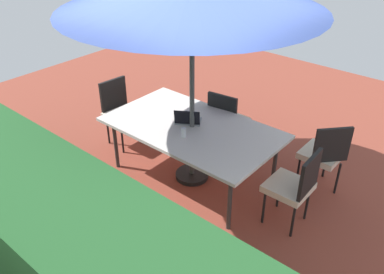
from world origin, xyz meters
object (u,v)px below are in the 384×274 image
at_px(laptop, 188,120).
at_px(chair_west, 294,185).
at_px(chair_southwest, 324,153).
at_px(chair_south, 227,119).
at_px(cup, 184,132).
at_px(chair_east, 120,110).
at_px(dining_table, 192,129).

bearing_deg(laptop, chair_west, 148.38).
bearing_deg(chair_southwest, chair_south, -45.19).
distance_m(chair_southwest, cup, 1.74).
height_order(chair_east, chair_southwest, same).
relative_size(chair_west, cup, 8.32).
bearing_deg(chair_west, dining_table, -90.53).
distance_m(dining_table, laptop, 0.13).
relative_size(chair_east, laptop, 2.44).
distance_m(chair_east, cup, 1.52).
xyz_separation_m(chair_south, laptop, (0.08, 0.75, 0.27)).
xyz_separation_m(chair_west, cup, (1.34, 0.30, 0.29)).
height_order(laptop, cup, laptop).
bearing_deg(chair_south, cup, 87.91).
bearing_deg(cup, dining_table, -71.67).
relative_size(dining_table, chair_south, 2.24).
height_order(chair_west, chair_east, same).
bearing_deg(chair_south, dining_table, 83.49).
relative_size(dining_table, cup, 18.60).
height_order(chair_east, chair_south, same).
xyz_separation_m(dining_table, cup, (-0.08, 0.26, 0.10)).
bearing_deg(laptop, cup, 89.94).
bearing_deg(cup, chair_south, -84.47).
bearing_deg(chair_west, laptop, -91.73).
relative_size(dining_table, chair_east, 2.24).
xyz_separation_m(chair_south, chair_southwest, (-1.42, -0.07, 0.00)).
distance_m(dining_table, cup, 0.29).
bearing_deg(cup, chair_west, -167.52).
bearing_deg(chair_east, dining_table, -85.01).
relative_size(chair_east, cup, 8.32).
bearing_deg(chair_south, chair_southwest, 175.35).
bearing_deg(dining_table, chair_south, -88.89).
distance_m(chair_east, laptop, 1.32).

